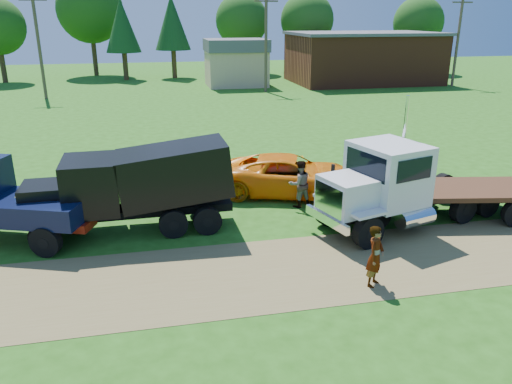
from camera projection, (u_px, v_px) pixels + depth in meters
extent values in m
plane|color=#225011|center=(336.00, 265.00, 14.74)|extent=(140.00, 140.00, 0.00)
cube|color=brown|center=(336.00, 265.00, 14.74)|extent=(120.00, 4.20, 0.01)
cube|color=black|center=(410.00, 200.00, 17.72)|extent=(7.16, 2.90, 0.29)
cylinder|color=black|center=(368.00, 232.00, 15.70)|extent=(1.11, 0.62, 1.06)
cylinder|color=black|center=(368.00, 232.00, 15.70)|extent=(0.45, 0.44, 0.37)
cylinder|color=black|center=(329.00, 211.00, 17.40)|extent=(1.11, 0.62, 1.06)
cylinder|color=black|center=(329.00, 211.00, 17.40)|extent=(0.45, 0.44, 0.37)
cylinder|color=black|center=(463.00, 209.00, 17.63)|extent=(1.11, 0.62, 1.06)
cylinder|color=black|center=(463.00, 209.00, 17.63)|extent=(0.45, 0.44, 0.37)
cylinder|color=black|center=(420.00, 192.00, 19.33)|extent=(1.11, 0.62, 1.06)
cylinder|color=black|center=(420.00, 192.00, 19.33)|extent=(0.45, 0.44, 0.37)
cylinder|color=black|center=(487.00, 203.00, 18.19)|extent=(1.11, 0.62, 1.06)
cylinder|color=black|center=(487.00, 203.00, 18.19)|extent=(0.45, 0.44, 0.37)
cylinder|color=black|center=(443.00, 187.00, 19.89)|extent=(1.11, 0.62, 1.06)
cylinder|color=black|center=(443.00, 187.00, 19.89)|extent=(0.45, 0.44, 0.37)
cube|color=silver|center=(351.00, 194.00, 16.25)|extent=(2.12, 2.05, 1.15)
cube|color=white|center=(329.00, 200.00, 15.88)|extent=(0.48, 1.40, 0.96)
cube|color=white|center=(327.00, 219.00, 16.08)|extent=(0.76, 2.16, 0.29)
cube|color=silver|center=(388.00, 173.00, 16.78)|extent=(2.58, 2.78, 2.02)
cube|color=black|center=(366.00, 165.00, 16.19)|extent=(0.59, 1.86, 0.82)
cube|color=black|center=(415.00, 170.00, 15.67)|extent=(1.39, 0.44, 0.72)
cube|color=black|center=(366.00, 153.00, 17.59)|extent=(1.39, 0.44, 0.72)
cube|color=silver|center=(370.00, 214.00, 15.49)|extent=(1.23, 0.74, 0.10)
cube|color=silver|center=(330.00, 194.00, 17.19)|extent=(1.23, 0.74, 0.10)
cylinder|color=white|center=(415.00, 218.00, 16.45)|extent=(1.45, 0.93, 0.58)
cylinder|color=white|center=(402.00, 158.00, 17.63)|extent=(0.17, 0.17, 4.42)
cylinder|color=black|center=(434.00, 190.00, 18.16)|extent=(1.31, 1.31, 0.12)
cube|color=black|center=(130.00, 211.00, 16.93)|extent=(6.98, 1.02, 0.26)
cylinder|color=black|center=(45.00, 235.00, 15.60)|extent=(0.96, 0.33, 0.96)
cylinder|color=black|center=(45.00, 235.00, 15.60)|extent=(0.34, 0.33, 0.34)
cylinder|color=black|center=(53.00, 214.00, 17.27)|extent=(0.96, 0.33, 0.96)
cylinder|color=black|center=(53.00, 214.00, 17.27)|extent=(0.34, 0.33, 0.34)
cylinder|color=black|center=(173.00, 224.00, 16.46)|extent=(0.96, 0.33, 0.96)
cylinder|color=black|center=(173.00, 224.00, 16.46)|extent=(0.34, 0.33, 0.34)
cylinder|color=black|center=(170.00, 205.00, 18.14)|extent=(0.96, 0.33, 0.96)
cylinder|color=black|center=(170.00, 205.00, 18.14)|extent=(0.34, 0.33, 0.34)
cylinder|color=black|center=(207.00, 221.00, 16.71)|extent=(0.96, 0.33, 0.96)
cylinder|color=black|center=(207.00, 221.00, 16.71)|extent=(0.34, 0.33, 0.34)
cylinder|color=black|center=(201.00, 202.00, 18.39)|extent=(0.96, 0.33, 0.96)
cylinder|color=black|center=(201.00, 202.00, 18.39)|extent=(0.34, 0.33, 0.34)
cube|color=black|center=(48.00, 199.00, 16.16)|extent=(1.60, 1.51, 1.04)
cube|color=white|center=(22.00, 202.00, 16.01)|extent=(0.10, 1.31, 0.87)
cube|color=black|center=(92.00, 185.00, 16.33)|extent=(1.79, 2.13, 1.74)
cube|color=black|center=(63.00, 175.00, 16.02)|extent=(0.08, 1.74, 0.70)
cube|color=black|center=(174.00, 173.00, 16.85)|extent=(3.86, 2.17, 2.11)
cube|color=maroon|center=(2.00, 220.00, 16.21)|extent=(6.07, 2.93, 0.26)
cylinder|color=black|center=(46.00, 242.00, 15.16)|extent=(1.01, 0.62, 0.97)
cylinder|color=black|center=(46.00, 242.00, 15.16)|extent=(0.43, 0.42, 0.34)
cylinder|color=black|center=(75.00, 219.00, 16.88)|extent=(1.01, 0.62, 0.97)
cylinder|color=black|center=(75.00, 219.00, 16.88)|extent=(0.43, 0.42, 0.34)
cube|color=black|center=(40.00, 208.00, 15.86)|extent=(3.58, 2.95, 0.70)
imported|color=orange|center=(290.00, 175.00, 20.39)|extent=(6.33, 4.36, 1.61)
cube|color=#331A10|center=(437.00, 190.00, 18.02)|extent=(8.17, 3.73, 0.18)
cube|color=black|center=(436.00, 196.00, 18.10)|extent=(7.92, 2.37, 0.25)
cylinder|color=black|center=(376.00, 215.00, 17.16)|extent=(1.02, 0.47, 0.98)
cylinder|color=black|center=(362.00, 195.00, 19.10)|extent=(1.02, 0.47, 0.98)
cylinder|color=black|center=(488.00, 193.00, 19.25)|extent=(1.02, 0.47, 0.98)
cube|color=black|center=(332.00, 178.00, 17.74)|extent=(0.14, 0.14, 0.98)
imported|color=#999999|center=(375.00, 256.00, 13.39)|extent=(0.74, 0.74, 1.74)
imported|color=#999999|center=(300.00, 184.00, 19.00)|extent=(0.99, 0.82, 1.83)
cube|color=brown|center=(363.00, 59.00, 54.31)|extent=(15.00, 10.00, 5.00)
cube|color=#535357|center=(364.00, 33.00, 53.42)|extent=(15.40, 10.40, 0.30)
cube|color=tan|center=(236.00, 68.00, 51.79)|extent=(6.00, 5.00, 3.60)
cube|color=#535357|center=(236.00, 45.00, 51.02)|extent=(6.20, 5.40, 1.20)
cylinder|color=brown|center=(39.00, 46.00, 42.74)|extent=(0.28, 0.28, 9.00)
cube|color=brown|center=(33.00, 0.00, 41.50)|extent=(2.20, 0.14, 0.14)
cylinder|color=brown|center=(266.00, 43.00, 46.67)|extent=(0.28, 0.28, 9.00)
cube|color=brown|center=(266.00, 1.00, 45.44)|extent=(2.20, 0.14, 0.14)
cylinder|color=brown|center=(458.00, 41.00, 50.61)|extent=(0.28, 0.28, 9.00)
cube|color=brown|center=(463.00, 2.00, 49.37)|extent=(2.20, 0.14, 0.14)
cylinder|color=#3C2C18|center=(3.00, 68.00, 54.42)|extent=(0.56, 0.56, 3.17)
cylinder|color=#3C2C18|center=(95.00, 58.00, 60.68)|extent=(0.56, 0.56, 4.10)
sphere|color=#113F0F|center=(90.00, 10.00, 58.82)|extent=(7.73, 7.73, 7.73)
cylinder|color=#3C2C18|center=(174.00, 64.00, 58.45)|extent=(0.56, 0.56, 3.24)
cone|color=black|center=(172.00, 22.00, 56.92)|extent=(4.07, 4.07, 6.02)
cylinder|color=#3C2C18|center=(242.00, 59.00, 63.37)|extent=(0.56, 0.56, 3.44)
sphere|color=#113F0F|center=(242.00, 20.00, 61.81)|extent=(6.49, 6.49, 6.49)
cylinder|color=#3C2C18|center=(306.00, 59.00, 63.45)|extent=(0.56, 0.56, 3.48)
sphere|color=#113F0F|center=(307.00, 20.00, 61.87)|extent=(6.56, 6.56, 6.56)
cylinder|color=#3C2C18|center=(414.00, 59.00, 64.07)|extent=(0.56, 0.56, 3.31)
sphere|color=#113F0F|center=(418.00, 22.00, 62.56)|extent=(6.24, 6.24, 6.24)
cylinder|color=#3C2C18|center=(125.00, 66.00, 56.65)|extent=(0.56, 0.56, 3.09)
cone|color=black|center=(122.00, 25.00, 55.19)|extent=(3.89, 3.89, 5.74)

